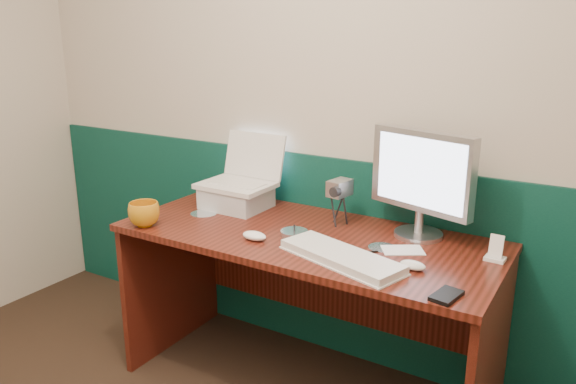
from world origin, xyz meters
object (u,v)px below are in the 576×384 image
Objects in this scene: camcorder at (339,203)px; keyboard at (341,257)px; laptop at (235,159)px; mug at (144,214)px; monitor at (422,183)px; desk at (306,314)px.

keyboard is at bearing -53.06° from camcorder.
mug is at bearing -113.55° from laptop.
monitor is 3.40× the size of mug.
mug is (-0.65, -0.28, 0.43)m from desk.
laptop is at bearing -158.19° from monitor.
laptop is 0.68× the size of keyboard.
monitor is (0.41, 0.21, 0.61)m from desk.
keyboard is (0.72, -0.32, -0.22)m from laptop.
desk is at bearing 23.18° from mug.
desk is at bearing -15.84° from laptop.
camcorder is (0.72, 0.45, 0.05)m from mug.
keyboard is 0.91m from mug.
laptop reaches higher than camcorder.
camcorder is at bearing 32.31° from mug.
camcorder reaches higher than keyboard.
mug is 0.85m from camcorder.
mug reaches higher than keyboard.
mug is at bearing -138.23° from monitor.
laptop is 0.82m from keyboard.
camcorder is (-0.35, -0.04, -0.13)m from monitor.
monitor is at bearing 24.85° from mug.
desk is at bearing -135.68° from monitor.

